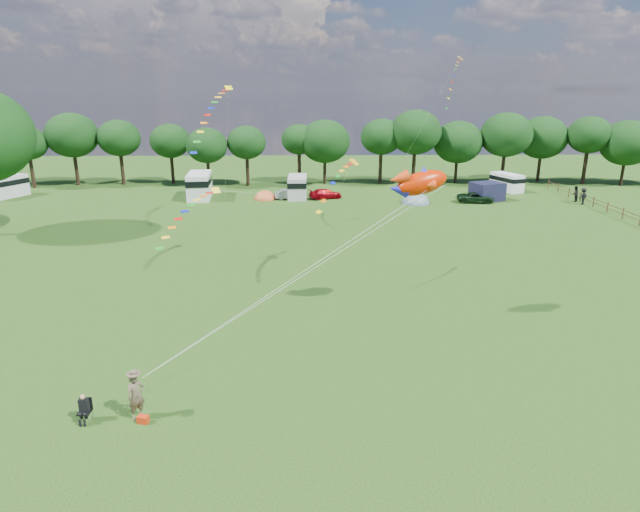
{
  "coord_description": "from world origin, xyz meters",
  "views": [
    {
      "loc": [
        -0.62,
        -20.48,
        12.9
      ],
      "look_at": [
        0.0,
        8.0,
        4.0
      ],
      "focal_mm": 30.0,
      "sensor_mm": 36.0,
      "label": 1
    }
  ],
  "objects_px": {
    "car_c": "(325,194)",
    "walker_a": "(575,194)",
    "campervan_b": "(200,185)",
    "campervan_d": "(507,182)",
    "car_d": "(476,198)",
    "kite_flyer": "(136,396)",
    "tent_greyblue": "(415,203)",
    "fish_kite": "(418,183)",
    "walker_b": "(583,196)",
    "camp_chair": "(84,405)",
    "car_b": "(290,194)",
    "campervan_a": "(5,186)",
    "campervan_c": "(297,186)",
    "tent_orange": "(265,199)"
  },
  "relations": [
    {
      "from": "kite_flyer",
      "to": "walker_b",
      "type": "height_order",
      "value": "kite_flyer"
    },
    {
      "from": "car_c",
      "to": "car_d",
      "type": "height_order",
      "value": "car_d"
    },
    {
      "from": "tent_orange",
      "to": "camp_chair",
      "type": "distance_m",
      "value": 46.01
    },
    {
      "from": "tent_greyblue",
      "to": "fish_kite",
      "type": "distance_m",
      "value": 34.42
    },
    {
      "from": "car_d",
      "to": "camp_chair",
      "type": "height_order",
      "value": "camp_chair"
    },
    {
      "from": "walker_b",
      "to": "campervan_c",
      "type": "bearing_deg",
      "value": -37.64
    },
    {
      "from": "car_d",
      "to": "campervan_d",
      "type": "distance_m",
      "value": 9.9
    },
    {
      "from": "tent_orange",
      "to": "walker_b",
      "type": "distance_m",
      "value": 37.69
    },
    {
      "from": "campervan_c",
      "to": "walker_b",
      "type": "xyz_separation_m",
      "value": [
        33.5,
        -4.98,
        -0.44
      ]
    },
    {
      "from": "car_d",
      "to": "campervan_b",
      "type": "bearing_deg",
      "value": 90.31
    },
    {
      "from": "camp_chair",
      "to": "walker_b",
      "type": "relative_size",
      "value": 0.63
    },
    {
      "from": "campervan_b",
      "to": "fish_kite",
      "type": "bearing_deg",
      "value": -157.49
    },
    {
      "from": "kite_flyer",
      "to": "fish_kite",
      "type": "height_order",
      "value": "fish_kite"
    },
    {
      "from": "car_c",
      "to": "campervan_d",
      "type": "bearing_deg",
      "value": -96.06
    },
    {
      "from": "car_c",
      "to": "fish_kite",
      "type": "bearing_deg",
      "value": 169.24
    },
    {
      "from": "campervan_c",
      "to": "camp_chair",
      "type": "relative_size",
      "value": 4.37
    },
    {
      "from": "campervan_d",
      "to": "camp_chair",
      "type": "bearing_deg",
      "value": 125.16
    },
    {
      "from": "campervan_c",
      "to": "kite_flyer",
      "type": "relative_size",
      "value": 2.73
    },
    {
      "from": "car_c",
      "to": "car_d",
      "type": "relative_size",
      "value": 0.89
    },
    {
      "from": "car_c",
      "to": "walker_a",
      "type": "bearing_deg",
      "value": -111.95
    },
    {
      "from": "campervan_b",
      "to": "campervan_c",
      "type": "distance_m",
      "value": 12.09
    },
    {
      "from": "car_d",
      "to": "kite_flyer",
      "type": "bearing_deg",
      "value": 154.45
    },
    {
      "from": "tent_greyblue",
      "to": "walker_a",
      "type": "xyz_separation_m",
      "value": [
        19.26,
        0.58,
        0.93
      ]
    },
    {
      "from": "campervan_b",
      "to": "campervan_c",
      "type": "bearing_deg",
      "value": -94.93
    },
    {
      "from": "tent_greyblue",
      "to": "walker_b",
      "type": "relative_size",
      "value": 1.87
    },
    {
      "from": "car_c",
      "to": "camp_chair",
      "type": "bearing_deg",
      "value": 149.38
    },
    {
      "from": "tent_orange",
      "to": "kite_flyer",
      "type": "distance_m",
      "value": 45.69
    },
    {
      "from": "tent_orange",
      "to": "fish_kite",
      "type": "height_order",
      "value": "fish_kite"
    },
    {
      "from": "campervan_a",
      "to": "car_b",
      "type": "bearing_deg",
      "value": -71.17
    },
    {
      "from": "camp_chair",
      "to": "walker_b",
      "type": "distance_m",
      "value": 58.88
    },
    {
      "from": "walker_b",
      "to": "kite_flyer",
      "type": "bearing_deg",
      "value": 17.68
    },
    {
      "from": "car_b",
      "to": "car_c",
      "type": "distance_m",
      "value": 4.4
    },
    {
      "from": "walker_b",
      "to": "tent_orange",
      "type": "bearing_deg",
      "value": -35.0
    },
    {
      "from": "fish_kite",
      "to": "walker_a",
      "type": "distance_m",
      "value": 42.86
    },
    {
      "from": "tent_orange",
      "to": "campervan_d",
      "type": "bearing_deg",
      "value": 9.01
    },
    {
      "from": "car_d",
      "to": "kite_flyer",
      "type": "height_order",
      "value": "kite_flyer"
    },
    {
      "from": "campervan_b",
      "to": "tent_greyblue",
      "type": "relative_size",
      "value": 1.78
    },
    {
      "from": "campervan_a",
      "to": "kite_flyer",
      "type": "relative_size",
      "value": 2.96
    },
    {
      "from": "campervan_b",
      "to": "campervan_d",
      "type": "relative_size",
      "value": 1.28
    },
    {
      "from": "tent_greyblue",
      "to": "fish_kite",
      "type": "relative_size",
      "value": 0.99
    },
    {
      "from": "campervan_d",
      "to": "kite_flyer",
      "type": "distance_m",
      "value": 60.63
    },
    {
      "from": "tent_orange",
      "to": "car_b",
      "type": "bearing_deg",
      "value": 0.71
    },
    {
      "from": "car_d",
      "to": "car_c",
      "type": "bearing_deg",
      "value": 87.3
    },
    {
      "from": "campervan_d",
      "to": "walker_b",
      "type": "height_order",
      "value": "campervan_d"
    },
    {
      "from": "campervan_a",
      "to": "campervan_c",
      "type": "distance_m",
      "value": 36.36
    },
    {
      "from": "car_b",
      "to": "tent_greyblue",
      "type": "height_order",
      "value": "tent_greyblue"
    },
    {
      "from": "car_b",
      "to": "car_d",
      "type": "bearing_deg",
      "value": -103.0
    },
    {
      "from": "car_c",
      "to": "walker_a",
      "type": "distance_m",
      "value": 29.97
    },
    {
      "from": "campervan_a",
      "to": "car_d",
      "type": "bearing_deg",
      "value": -72.59
    },
    {
      "from": "tent_greyblue",
      "to": "walker_a",
      "type": "relative_size",
      "value": 1.93
    }
  ]
}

